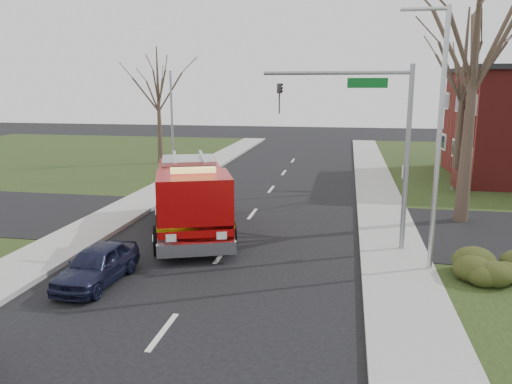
# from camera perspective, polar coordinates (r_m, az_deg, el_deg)

# --- Properties ---
(ground) EXTENTS (120.00, 120.00, 0.00)m
(ground) POSITION_cam_1_polar(r_m,az_deg,el_deg) (18.45, -3.94, -7.13)
(ground) COLOR black
(ground) RESTS_ON ground
(sidewalk_right) EXTENTS (2.40, 80.00, 0.15)m
(sidewalk_right) POSITION_cam_1_polar(r_m,az_deg,el_deg) (17.99, 15.76, -7.82)
(sidewalk_right) COLOR gray
(sidewalk_right) RESTS_ON ground
(sidewalk_left) EXTENTS (2.40, 80.00, 0.15)m
(sidewalk_left) POSITION_cam_1_polar(r_m,az_deg,el_deg) (20.78, -20.83, -5.48)
(sidewalk_left) COLOR gray
(sidewalk_left) RESTS_ON ground
(health_center_sign) EXTENTS (0.12, 2.00, 1.40)m
(health_center_sign) POSITION_cam_1_polar(r_m,az_deg,el_deg) (30.45, 21.84, 1.36)
(health_center_sign) COLOR #461310
(health_center_sign) RESTS_ON ground
(hedge_corner) EXTENTS (2.80, 2.00, 0.90)m
(hedge_corner) POSITION_cam_1_polar(r_m,az_deg,el_deg) (17.41, 25.43, -7.47)
(hedge_corner) COLOR #293413
(hedge_corner) RESTS_ON lawn_right
(bare_tree_near) EXTENTS (6.00, 6.00, 12.00)m
(bare_tree_near) POSITION_cam_1_polar(r_m,az_deg,el_deg) (23.49, 23.76, 14.37)
(bare_tree_near) COLOR #382A21
(bare_tree_near) RESTS_ON ground
(bare_tree_far) EXTENTS (5.25, 5.25, 10.50)m
(bare_tree_far) POSITION_cam_1_polar(r_m,az_deg,el_deg) (32.56, 22.64, 11.87)
(bare_tree_far) COLOR #382A21
(bare_tree_far) RESTS_ON ground
(bare_tree_left) EXTENTS (4.50, 4.50, 9.00)m
(bare_tree_left) POSITION_cam_1_polar(r_m,az_deg,el_deg) (39.58, -11.12, 11.07)
(bare_tree_left) COLOR #382A21
(bare_tree_left) RESTS_ON ground
(traffic_signal_mast) EXTENTS (5.29, 0.18, 6.80)m
(traffic_signal_mast) POSITION_cam_1_polar(r_m,az_deg,el_deg) (18.44, 13.08, 7.56)
(traffic_signal_mast) COLOR gray
(traffic_signal_mast) RESTS_ON ground
(streetlight_pole) EXTENTS (1.48, 0.16, 8.40)m
(streetlight_pole) POSITION_cam_1_polar(r_m,az_deg,el_deg) (16.67, 20.02, 6.17)
(streetlight_pole) COLOR #B7BABF
(streetlight_pole) RESTS_ON ground
(utility_pole_far) EXTENTS (0.14, 0.14, 7.00)m
(utility_pole_far) POSITION_cam_1_polar(r_m,az_deg,el_deg) (32.93, -9.56, 7.40)
(utility_pole_far) COLOR gray
(utility_pole_far) RESTS_ON ground
(fire_engine) EXTENTS (5.24, 8.32, 3.18)m
(fire_engine) POSITION_cam_1_polar(r_m,az_deg,el_deg) (20.79, -7.40, -0.89)
(fire_engine) COLOR #9F0707
(fire_engine) RESTS_ON ground
(parked_car_maroon) EXTENTS (1.61, 3.63, 1.21)m
(parked_car_maroon) POSITION_cam_1_polar(r_m,az_deg,el_deg) (16.41, -17.72, -7.91)
(parked_car_maroon) COLOR #161931
(parked_car_maroon) RESTS_ON ground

